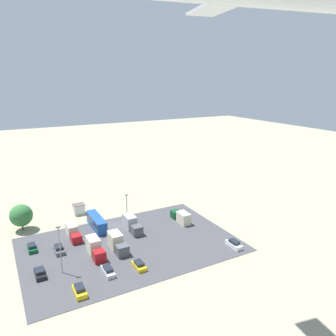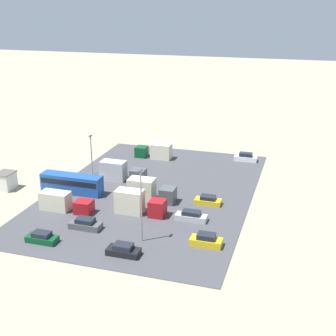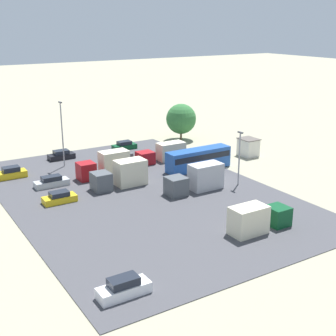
{
  "view_description": "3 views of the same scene",
  "coord_description": "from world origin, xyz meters",
  "px_view_note": "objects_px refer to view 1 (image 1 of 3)",
  "views": [
    {
      "loc": [
        25.72,
        77.43,
        37.88
      ],
      "look_at": [
        -0.52,
        29.6,
        22.99
      ],
      "focal_mm": 35.0,
      "sensor_mm": 36.0,
      "label": 1
    },
    {
      "loc": [
        68.49,
        35.88,
        30.35
      ],
      "look_at": [
        -4.22,
        13.44,
        3.04
      ],
      "focal_mm": 50.0,
      "sensor_mm": 36.0,
      "label": 2
    },
    {
      "loc": [
        -51.28,
        39.31,
        21.75
      ],
      "look_at": [
        -2.06,
        8.65,
        3.47
      ],
      "focal_mm": 50.0,
      "sensor_mm": 36.0,
      "label": 3
    }
  ],
  "objects_px": {
    "shed_building": "(79,209)",
    "parked_truck_4": "(117,243)",
    "parked_car_2": "(108,271)",
    "parked_truck_1": "(73,232)",
    "parked_car_1": "(234,244)",
    "parked_truck_3": "(181,217)",
    "parked_car_3": "(32,248)",
    "parked_car_4": "(59,249)",
    "parked_car_5": "(80,291)",
    "bus": "(97,222)",
    "parked_truck_0": "(95,248)",
    "parked_car_6": "(40,273)",
    "parked_car_0": "(139,265)",
    "parked_truck_2": "(132,224)"
  },
  "relations": [
    {
      "from": "parked_car_2",
      "to": "parked_car_5",
      "type": "xyz_separation_m",
      "value": [
        6.63,
        3.73,
        0.07
      ]
    },
    {
      "from": "parked_car_2",
      "to": "parked_truck_1",
      "type": "xyz_separation_m",
      "value": [
        2.4,
        -19.5,
        0.68
      ]
    },
    {
      "from": "parked_car_3",
      "to": "parked_car_5",
      "type": "distance_m",
      "value": 21.76
    },
    {
      "from": "parked_car_3",
      "to": "parked_truck_0",
      "type": "xyz_separation_m",
      "value": [
        -12.06,
        8.99,
        1.03
      ]
    },
    {
      "from": "bus",
      "to": "parked_truck_3",
      "type": "xyz_separation_m",
      "value": [
        -21.35,
        7.51,
        -0.3
      ]
    },
    {
      "from": "shed_building",
      "to": "parked_car_4",
      "type": "distance_m",
      "value": 21.75
    },
    {
      "from": "parked_truck_2",
      "to": "parked_car_1",
      "type": "bearing_deg",
      "value": 131.34
    },
    {
      "from": "bus",
      "to": "parked_car_3",
      "type": "relative_size",
      "value": 2.49
    },
    {
      "from": "bus",
      "to": "parked_car_0",
      "type": "distance_m",
      "value": 22.83
    },
    {
      "from": "parked_car_1",
      "to": "parked_truck_0",
      "type": "xyz_separation_m",
      "value": [
        29.36,
        -12.01,
        0.94
      ]
    },
    {
      "from": "parked_truck_0",
      "to": "parked_truck_1",
      "type": "distance_m",
      "value": 11.41
    },
    {
      "from": "parked_truck_1",
      "to": "parked_car_2",
      "type": "bearing_deg",
      "value": 97.01
    },
    {
      "from": "parked_car_3",
      "to": "parked_truck_4",
      "type": "bearing_deg",
      "value": 152.45
    },
    {
      "from": "parked_truck_0",
      "to": "parked_car_3",
      "type": "bearing_deg",
      "value": -36.71
    },
    {
      "from": "shed_building",
      "to": "parked_car_5",
      "type": "distance_m",
      "value": 38.0
    },
    {
      "from": "parked_truck_0",
      "to": "parked_car_0",
      "type": "bearing_deg",
      "value": 124.37
    },
    {
      "from": "bus",
      "to": "parked_car_4",
      "type": "bearing_deg",
      "value": 35.68
    },
    {
      "from": "parked_car_1",
      "to": "parked_truck_3",
      "type": "height_order",
      "value": "parked_truck_3"
    },
    {
      "from": "parked_car_0",
      "to": "parked_car_4",
      "type": "height_order",
      "value": "parked_car_4"
    },
    {
      "from": "shed_building",
      "to": "parked_truck_0",
      "type": "relative_size",
      "value": 0.43
    },
    {
      "from": "parked_car_2",
      "to": "parked_truck_4",
      "type": "xyz_separation_m",
      "value": [
        -5.07,
        -8.3,
        1.0
      ]
    },
    {
      "from": "parked_car_4",
      "to": "parked_car_5",
      "type": "height_order",
      "value": "parked_car_5"
    },
    {
      "from": "parked_truck_4",
      "to": "parked_truck_1",
      "type": "bearing_deg",
      "value": -56.28
    },
    {
      "from": "parked_car_0",
      "to": "parked_car_4",
      "type": "bearing_deg",
      "value": -47.88
    },
    {
      "from": "parked_car_0",
      "to": "parked_car_3",
      "type": "bearing_deg",
      "value": -44.86
    },
    {
      "from": "parked_car_5",
      "to": "parked_truck_0",
      "type": "distance_m",
      "value": 13.72
    },
    {
      "from": "parked_car_5",
      "to": "parked_car_6",
      "type": "distance_m",
      "value": 10.9
    },
    {
      "from": "parked_car_0",
      "to": "parked_car_6",
      "type": "xyz_separation_m",
      "value": [
        18.4,
        -6.8,
        0.03
      ]
    },
    {
      "from": "parked_truck_0",
      "to": "parked_truck_4",
      "type": "height_order",
      "value": "parked_truck_0"
    },
    {
      "from": "parked_car_6",
      "to": "parked_truck_4",
      "type": "bearing_deg",
      "value": -171.38
    },
    {
      "from": "parked_car_3",
      "to": "parked_car_6",
      "type": "distance_m",
      "value": 11.6
    },
    {
      "from": "bus",
      "to": "parked_car_1",
      "type": "height_order",
      "value": "bus"
    },
    {
      "from": "shed_building",
      "to": "parked_truck_4",
      "type": "height_order",
      "value": "parked_truck_4"
    },
    {
      "from": "parked_truck_4",
      "to": "parked_truck_2",
      "type": "bearing_deg",
      "value": -131.1
    },
    {
      "from": "parked_car_3",
      "to": "parked_car_1",
      "type": "bearing_deg",
      "value": 153.11
    },
    {
      "from": "parked_truck_0",
      "to": "parked_truck_3",
      "type": "distance_m",
      "value": 26.39
    },
    {
      "from": "parked_car_1",
      "to": "parked_truck_3",
      "type": "distance_m",
      "value": 18.17
    },
    {
      "from": "parked_car_5",
      "to": "parked_truck_1",
      "type": "xyz_separation_m",
      "value": [
        -4.23,
        -23.23,
        0.6
      ]
    },
    {
      "from": "bus",
      "to": "parked_car_2",
      "type": "xyz_separation_m",
      "value": [
        4.27,
        21.61,
        -1.08
      ]
    },
    {
      "from": "parked_truck_1",
      "to": "parked_truck_4",
      "type": "xyz_separation_m",
      "value": [
        -7.47,
        11.19,
        0.32
      ]
    },
    {
      "from": "parked_truck_0",
      "to": "parked_truck_2",
      "type": "bearing_deg",
      "value": -147.09
    },
    {
      "from": "parked_car_0",
      "to": "parked_car_3",
      "type": "distance_m",
      "value": 26.09
    },
    {
      "from": "parked_car_2",
      "to": "parked_car_3",
      "type": "distance_m",
      "value": 21.17
    },
    {
      "from": "parked_car_2",
      "to": "parked_truck_0",
      "type": "relative_size",
      "value": 0.61
    },
    {
      "from": "parked_car_4",
      "to": "parked_truck_4",
      "type": "distance_m",
      "value": 13.15
    },
    {
      "from": "parked_car_0",
      "to": "parked_car_4",
      "type": "xyz_separation_m",
      "value": [
        13.25,
        -14.66,
        0.06
      ]
    },
    {
      "from": "bus",
      "to": "parked_car_5",
      "type": "relative_size",
      "value": 2.51
    },
    {
      "from": "parked_car_2",
      "to": "parked_car_3",
      "type": "xyz_separation_m",
      "value": [
        12.19,
        -17.31,
        -0.01
      ]
    },
    {
      "from": "parked_car_0",
      "to": "parked_truck_3",
      "type": "distance_m",
      "value": 24.59
    },
    {
      "from": "bus",
      "to": "parked_truck_2",
      "type": "bearing_deg",
      "value": 143.82
    }
  ]
}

